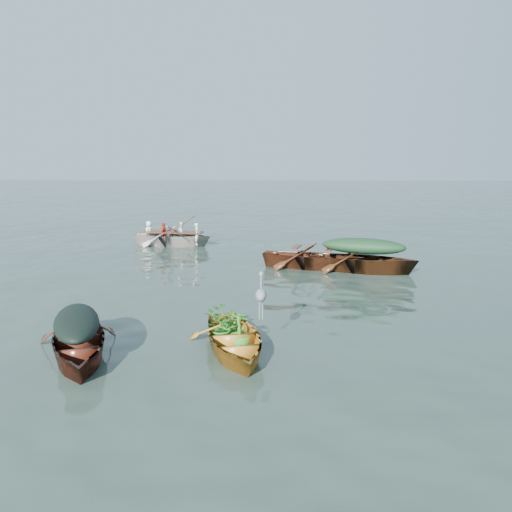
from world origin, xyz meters
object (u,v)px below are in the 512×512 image
(dark_covered_boat, at_px, (79,357))
(green_tarp_boat, at_px, (362,272))
(rowed_boat, at_px, (173,246))
(open_wooden_boat, at_px, (313,268))
(yellow_dinghy, at_px, (234,353))
(heron, at_px, (261,303))

(dark_covered_boat, xyz_separation_m, green_tarp_boat, (6.56, 7.30, 0.00))
(green_tarp_boat, relative_size, rowed_boat, 1.06)
(open_wooden_boat, distance_m, rowed_boat, 6.92)
(yellow_dinghy, relative_size, open_wooden_boat, 0.72)
(dark_covered_boat, xyz_separation_m, rowed_boat, (-0.57, 11.90, 0.00))
(yellow_dinghy, height_order, open_wooden_boat, open_wooden_boat)
(open_wooden_boat, height_order, rowed_boat, open_wooden_boat)
(yellow_dinghy, distance_m, open_wooden_boat, 7.74)
(yellow_dinghy, bearing_deg, green_tarp_boat, 46.80)
(green_tarp_boat, bearing_deg, rowed_boat, 73.29)
(green_tarp_boat, xyz_separation_m, rowed_boat, (-7.13, 4.60, 0.00))
(yellow_dinghy, xyz_separation_m, green_tarp_boat, (3.68, 7.00, 0.00))
(rowed_boat, bearing_deg, green_tarp_boat, -115.66)
(open_wooden_boat, distance_m, heron, 7.49)
(yellow_dinghy, height_order, dark_covered_boat, dark_covered_boat)
(green_tarp_boat, distance_m, open_wooden_boat, 1.65)
(rowed_boat, height_order, heron, heron)
(green_tarp_boat, distance_m, rowed_boat, 8.48)
(dark_covered_boat, height_order, rowed_boat, rowed_boat)
(yellow_dinghy, relative_size, dark_covered_boat, 0.87)
(heron, bearing_deg, dark_covered_boat, 172.90)
(open_wooden_boat, bearing_deg, dark_covered_boat, 163.06)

